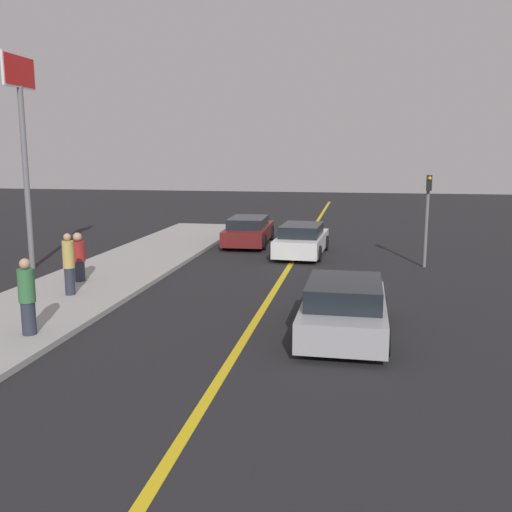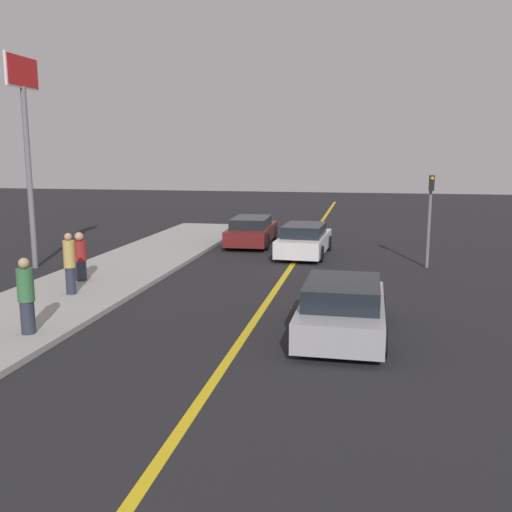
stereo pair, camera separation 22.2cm
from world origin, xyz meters
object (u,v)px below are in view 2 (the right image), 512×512
at_px(pedestrian_far_standing, 70,263).
at_px(pedestrian_by_sign, 80,257).
at_px(roadside_sign, 25,115).
at_px(traffic_light, 430,210).
at_px(car_far_distant, 252,231).
at_px(car_near_right_lane, 342,308).
at_px(car_ahead_center, 304,240).
at_px(pedestrian_mid_group, 26,296).

distance_m(pedestrian_far_standing, pedestrian_by_sign, 1.82).
bearing_deg(roadside_sign, traffic_light, 10.89).
bearing_deg(car_far_distant, car_near_right_lane, -71.84).
distance_m(car_near_right_lane, car_far_distant, 13.47).
height_order(car_near_right_lane, car_ahead_center, car_near_right_lane).
bearing_deg(traffic_light, car_ahead_center, 159.79).
bearing_deg(roadside_sign, pedestrian_mid_group, -59.01).
xyz_separation_m(car_near_right_lane, car_far_distant, (-4.68, 12.63, 0.00)).
xyz_separation_m(car_far_distant, traffic_light, (7.41, -4.12, 1.48)).
bearing_deg(pedestrian_mid_group, car_ahead_center, 67.45).
bearing_deg(car_near_right_lane, pedestrian_mid_group, -165.83).
distance_m(traffic_light, roadside_sign, 14.82).
distance_m(car_near_right_lane, pedestrian_far_standing, 8.08).
bearing_deg(car_ahead_center, pedestrian_by_sign, -131.48).
bearing_deg(pedestrian_by_sign, car_ahead_center, 46.00).
xyz_separation_m(car_far_distant, roadside_sign, (-6.77, -6.85, 4.84)).
height_order(car_ahead_center, pedestrian_far_standing, pedestrian_far_standing).
bearing_deg(car_near_right_lane, roadside_sign, 153.70).
height_order(pedestrian_mid_group, pedestrian_far_standing, pedestrian_far_standing).
relative_size(car_ahead_center, traffic_light, 1.33).
relative_size(car_far_distant, roadside_sign, 0.64).
bearing_deg(pedestrian_by_sign, roadside_sign, 143.64).
relative_size(car_near_right_lane, pedestrian_mid_group, 2.45).
height_order(pedestrian_by_sign, roadside_sign, roadside_sign).
bearing_deg(pedestrian_by_sign, car_far_distant, 67.42).
bearing_deg(traffic_light, roadside_sign, -169.11).
height_order(car_near_right_lane, pedestrian_far_standing, pedestrian_far_standing).
bearing_deg(car_near_right_lane, pedestrian_far_standing, 167.17).
bearing_deg(traffic_light, car_far_distant, 150.93).
bearing_deg(traffic_light, pedestrian_far_standing, -147.84).
bearing_deg(pedestrian_far_standing, pedestrian_by_sign, 109.05).
bearing_deg(pedestrian_far_standing, traffic_light, 32.16).
distance_m(pedestrian_mid_group, traffic_light, 14.11).
bearing_deg(roadside_sign, car_ahead_center, 25.29).
distance_m(car_near_right_lane, traffic_light, 9.06).
bearing_deg(roadside_sign, car_near_right_lane, -26.81).
bearing_deg(car_near_right_lane, car_ahead_center, 101.53).
distance_m(car_far_distant, pedestrian_mid_group, 14.51).
height_order(traffic_light, roadside_sign, roadside_sign).
height_order(car_ahead_center, pedestrian_by_sign, pedestrian_by_sign).
distance_m(car_ahead_center, pedestrian_by_sign, 9.29).
height_order(car_near_right_lane, traffic_light, traffic_light).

